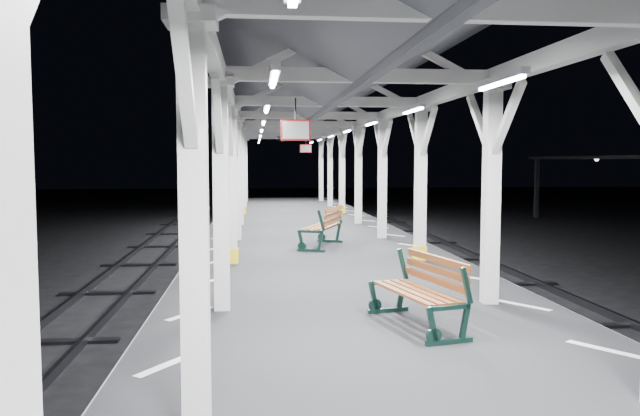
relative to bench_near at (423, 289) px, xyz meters
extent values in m
plane|color=black|center=(-0.64, 3.18, -1.49)|extent=(120.00, 120.00, 0.00)
cube|color=black|center=(-0.64, 3.18, -0.99)|extent=(6.00, 50.00, 1.00)
cube|color=silver|center=(-3.09, 3.18, -0.49)|extent=(1.00, 48.00, 0.01)
cube|color=silver|center=(1.81, 3.18, -0.49)|extent=(1.00, 48.00, 0.01)
cube|color=#2D2D33|center=(-6.19, 3.18, -1.41)|extent=(0.08, 60.00, 0.16)
cube|color=#2D2D33|center=(-5.09, 3.18, -1.41)|extent=(0.08, 60.00, 0.16)
cube|color=black|center=(-5.64, 3.18, -1.46)|extent=(2.20, 0.22, 0.06)
cube|color=#2D2D33|center=(3.81, 3.18, -1.41)|extent=(0.08, 60.00, 0.16)
cube|color=#2D2D33|center=(4.91, 3.18, -1.41)|extent=(0.08, 60.00, 0.16)
cube|color=black|center=(4.36, 3.18, -1.46)|extent=(2.20, 0.22, 0.06)
cube|color=silver|center=(-2.64, -2.82, 1.11)|extent=(0.22, 0.22, 3.20)
cube|color=silver|center=(-2.64, -2.82, 2.77)|extent=(0.40, 0.40, 0.12)
cube|color=silver|center=(-2.64, -2.27, 2.26)|extent=(0.10, 0.99, 0.99)
cube|color=silver|center=(-2.64, -3.37, 2.26)|extent=(0.10, 0.99, 0.99)
cube|color=silver|center=(-2.64, 1.18, 1.11)|extent=(0.22, 0.22, 3.20)
cube|color=silver|center=(-2.64, 1.18, 2.77)|extent=(0.40, 0.40, 0.12)
cube|color=silver|center=(-2.64, 1.73, 2.26)|extent=(0.10, 0.99, 0.99)
cube|color=silver|center=(-2.64, 0.63, 2.26)|extent=(0.10, 0.99, 0.99)
cube|color=silver|center=(-2.64, 5.18, 1.11)|extent=(0.22, 0.22, 3.20)
cube|color=silver|center=(-2.64, 5.18, 2.77)|extent=(0.40, 0.40, 0.12)
cube|color=yellow|center=(-2.64, 5.18, -0.31)|extent=(0.26, 0.26, 0.30)
cube|color=silver|center=(-2.64, 5.73, 2.26)|extent=(0.10, 0.99, 0.99)
cube|color=silver|center=(-2.64, 4.63, 2.26)|extent=(0.10, 0.99, 0.99)
cube|color=silver|center=(-2.64, 9.18, 1.11)|extent=(0.22, 0.22, 3.20)
cube|color=silver|center=(-2.64, 9.18, 2.77)|extent=(0.40, 0.40, 0.12)
cube|color=silver|center=(-2.64, 9.73, 2.26)|extent=(0.10, 0.99, 0.99)
cube|color=silver|center=(-2.64, 8.63, 2.26)|extent=(0.10, 0.99, 0.99)
cube|color=silver|center=(-2.64, 13.18, 1.11)|extent=(0.22, 0.22, 3.20)
cube|color=silver|center=(-2.64, 13.18, 2.77)|extent=(0.40, 0.40, 0.12)
cube|color=silver|center=(-2.64, 13.73, 2.26)|extent=(0.10, 0.99, 0.99)
cube|color=silver|center=(-2.64, 12.63, 2.26)|extent=(0.10, 0.99, 0.99)
cube|color=silver|center=(-2.64, 17.18, 1.11)|extent=(0.22, 0.22, 3.20)
cube|color=silver|center=(-2.64, 17.18, 2.77)|extent=(0.40, 0.40, 0.12)
cube|color=yellow|center=(-2.64, 17.18, -0.31)|extent=(0.26, 0.26, 0.30)
cube|color=silver|center=(-2.64, 17.73, 2.26)|extent=(0.10, 0.99, 0.99)
cube|color=silver|center=(-2.64, 16.63, 2.26)|extent=(0.10, 0.99, 0.99)
cube|color=silver|center=(-2.64, 21.18, 1.11)|extent=(0.22, 0.22, 3.20)
cube|color=silver|center=(-2.64, 21.18, 2.77)|extent=(0.40, 0.40, 0.12)
cube|color=silver|center=(-2.64, 21.73, 2.26)|extent=(0.10, 0.99, 0.99)
cube|color=silver|center=(-2.64, 20.63, 2.26)|extent=(0.10, 0.99, 0.99)
cube|color=silver|center=(-2.64, 25.18, 1.11)|extent=(0.22, 0.22, 3.20)
cube|color=silver|center=(-2.64, 25.18, 2.77)|extent=(0.40, 0.40, 0.12)
cube|color=silver|center=(-2.64, 25.73, 2.26)|extent=(0.10, 0.99, 0.99)
cube|color=silver|center=(-2.64, 24.63, 2.26)|extent=(0.10, 0.99, 0.99)
cube|color=silver|center=(1.36, -2.27, 2.26)|extent=(0.10, 0.99, 0.99)
cube|color=silver|center=(1.36, 1.18, 1.11)|extent=(0.22, 0.22, 3.20)
cube|color=silver|center=(1.36, 1.18, 2.77)|extent=(0.40, 0.40, 0.12)
cube|color=silver|center=(1.36, 1.73, 2.26)|extent=(0.10, 0.99, 0.99)
cube|color=silver|center=(1.36, 0.63, 2.26)|extent=(0.10, 0.99, 0.99)
cube|color=silver|center=(1.36, 5.18, 1.11)|extent=(0.22, 0.22, 3.20)
cube|color=silver|center=(1.36, 5.18, 2.77)|extent=(0.40, 0.40, 0.12)
cube|color=yellow|center=(1.36, 5.18, -0.31)|extent=(0.26, 0.26, 0.30)
cube|color=silver|center=(1.36, 5.73, 2.26)|extent=(0.10, 0.99, 0.99)
cube|color=silver|center=(1.36, 4.63, 2.26)|extent=(0.10, 0.99, 0.99)
cube|color=silver|center=(1.36, 9.18, 1.11)|extent=(0.22, 0.22, 3.20)
cube|color=silver|center=(1.36, 9.18, 2.77)|extent=(0.40, 0.40, 0.12)
cube|color=silver|center=(1.36, 9.73, 2.26)|extent=(0.10, 0.99, 0.99)
cube|color=silver|center=(1.36, 8.63, 2.26)|extent=(0.10, 0.99, 0.99)
cube|color=silver|center=(1.36, 13.18, 1.11)|extent=(0.22, 0.22, 3.20)
cube|color=silver|center=(1.36, 13.18, 2.77)|extent=(0.40, 0.40, 0.12)
cube|color=silver|center=(1.36, 13.73, 2.26)|extent=(0.10, 0.99, 0.99)
cube|color=silver|center=(1.36, 12.63, 2.26)|extent=(0.10, 0.99, 0.99)
cube|color=silver|center=(1.36, 17.18, 1.11)|extent=(0.22, 0.22, 3.20)
cube|color=silver|center=(1.36, 17.18, 2.77)|extent=(0.40, 0.40, 0.12)
cube|color=yellow|center=(1.36, 17.18, -0.31)|extent=(0.26, 0.26, 0.30)
cube|color=silver|center=(1.36, 17.73, 2.26)|extent=(0.10, 0.99, 0.99)
cube|color=silver|center=(1.36, 16.63, 2.26)|extent=(0.10, 0.99, 0.99)
cube|color=silver|center=(1.36, 21.18, 1.11)|extent=(0.22, 0.22, 3.20)
cube|color=silver|center=(1.36, 21.18, 2.77)|extent=(0.40, 0.40, 0.12)
cube|color=silver|center=(1.36, 21.73, 2.26)|extent=(0.10, 0.99, 0.99)
cube|color=silver|center=(1.36, 20.63, 2.26)|extent=(0.10, 0.99, 0.99)
cube|color=silver|center=(1.36, 25.18, 1.11)|extent=(0.22, 0.22, 3.20)
cube|color=silver|center=(1.36, 25.18, 2.77)|extent=(0.40, 0.40, 0.12)
cube|color=silver|center=(1.36, 25.73, 2.26)|extent=(0.10, 0.99, 0.99)
cube|color=silver|center=(1.36, 24.63, 2.26)|extent=(0.10, 0.99, 0.99)
cube|color=silver|center=(-2.64, 3.18, 2.89)|extent=(0.18, 48.00, 0.24)
cube|color=silver|center=(1.36, 3.18, 2.89)|extent=(0.18, 48.00, 0.24)
cube|color=silver|center=(-0.64, -2.82, 2.89)|extent=(4.20, 0.14, 0.20)
cube|color=silver|center=(-0.64, 1.18, 2.89)|extent=(4.20, 0.14, 0.20)
cube|color=silver|center=(-0.64, 5.18, 2.89)|extent=(4.20, 0.14, 0.20)
cube|color=silver|center=(-0.64, 9.18, 2.89)|extent=(4.20, 0.14, 0.20)
cube|color=silver|center=(-0.64, 13.18, 2.89)|extent=(4.20, 0.14, 0.20)
cube|color=silver|center=(-0.64, 17.18, 2.89)|extent=(4.20, 0.14, 0.20)
cube|color=silver|center=(-0.64, 21.18, 2.89)|extent=(4.20, 0.14, 0.20)
cube|color=silver|center=(-0.64, 25.18, 2.89)|extent=(4.20, 0.14, 0.20)
cube|color=silver|center=(-0.64, 3.18, 3.81)|extent=(0.16, 48.00, 0.20)
cube|color=#47494F|center=(-1.94, 3.18, 3.43)|extent=(2.80, 49.00, 1.45)
cube|color=#47494F|center=(0.66, 3.18, 3.43)|extent=(2.80, 49.00, 1.45)
cube|color=silver|center=(-1.94, -0.82, 2.61)|extent=(0.10, 1.35, 0.08)
cube|color=white|center=(-1.94, -0.82, 2.56)|extent=(0.05, 1.25, 0.05)
cube|color=silver|center=(-1.94, 3.18, 2.61)|extent=(0.10, 1.35, 0.08)
cube|color=white|center=(-1.94, 3.18, 2.56)|extent=(0.05, 1.25, 0.05)
cube|color=silver|center=(-1.94, 7.18, 2.61)|extent=(0.10, 1.35, 0.08)
cube|color=white|center=(-1.94, 7.18, 2.56)|extent=(0.05, 1.25, 0.05)
cube|color=silver|center=(-1.94, 11.18, 2.61)|extent=(0.10, 1.35, 0.08)
cube|color=white|center=(-1.94, 11.18, 2.56)|extent=(0.05, 1.25, 0.05)
cube|color=silver|center=(-1.94, 15.18, 2.61)|extent=(0.10, 1.35, 0.08)
cube|color=white|center=(-1.94, 15.18, 2.56)|extent=(0.05, 1.25, 0.05)
cube|color=silver|center=(-1.94, 19.18, 2.61)|extent=(0.10, 1.35, 0.08)
cube|color=white|center=(-1.94, 19.18, 2.56)|extent=(0.05, 1.25, 0.05)
cube|color=silver|center=(-1.94, 23.18, 2.61)|extent=(0.10, 1.35, 0.08)
cube|color=white|center=(-1.94, 23.18, 2.56)|extent=(0.05, 1.25, 0.05)
cube|color=silver|center=(0.66, -0.82, 2.61)|extent=(0.10, 1.35, 0.08)
cube|color=white|center=(0.66, -0.82, 2.56)|extent=(0.05, 1.25, 0.05)
cube|color=silver|center=(0.66, 3.18, 2.61)|extent=(0.10, 1.35, 0.08)
cube|color=white|center=(0.66, 3.18, 2.56)|extent=(0.05, 1.25, 0.05)
cube|color=silver|center=(0.66, 7.18, 2.61)|extent=(0.10, 1.35, 0.08)
cube|color=white|center=(0.66, 7.18, 2.56)|extent=(0.05, 1.25, 0.05)
cube|color=silver|center=(0.66, 11.18, 2.61)|extent=(0.10, 1.35, 0.08)
cube|color=white|center=(0.66, 11.18, 2.56)|extent=(0.05, 1.25, 0.05)
cube|color=silver|center=(0.66, 15.18, 2.61)|extent=(0.10, 1.35, 0.08)
cube|color=white|center=(0.66, 15.18, 2.56)|extent=(0.05, 1.25, 0.05)
cube|color=silver|center=(0.66, 19.18, 2.61)|extent=(0.10, 1.35, 0.08)
cube|color=white|center=(0.66, 19.18, 2.56)|extent=(0.05, 1.25, 0.05)
cube|color=silver|center=(0.66, 23.18, 2.61)|extent=(0.10, 1.35, 0.08)
cube|color=white|center=(0.66, 23.18, 2.56)|extent=(0.05, 1.25, 0.05)
cylinder|color=black|center=(-1.48, 2.66, 2.53)|extent=(0.02, 0.02, 0.36)
cube|color=red|center=(-1.48, 2.66, 2.17)|extent=(0.50, 0.03, 0.35)
cube|color=white|center=(-1.48, 2.66, 2.17)|extent=(0.44, 0.04, 0.29)
cylinder|color=black|center=(0.01, 18.69, 2.53)|extent=(0.02, 0.02, 0.36)
cube|color=red|center=(0.01, 18.69, 2.17)|extent=(0.50, 0.03, 0.35)
cube|color=white|center=(0.01, 18.69, 2.17)|extent=(0.44, 0.05, 0.29)
cube|color=black|center=(13.36, 25.18, 0.16)|extent=(0.20, 0.20, 3.30)
sphere|color=silver|center=(13.36, 19.18, 1.73)|extent=(0.20, 0.20, 0.20)
sphere|color=silver|center=(13.36, 25.18, 1.73)|extent=(0.20, 0.20, 0.20)
cube|color=#112D26|center=(0.10, -0.82, -0.46)|extent=(0.61, 0.20, 0.06)
cube|color=#112D26|center=(-0.12, -0.87, -0.26)|extent=(0.17, 0.09, 0.47)
cube|color=#112D26|center=(0.30, -0.77, -0.26)|extent=(0.15, 0.08, 0.47)
cube|color=#112D26|center=(0.32, -0.77, 0.20)|extent=(0.17, 0.09, 0.45)
cube|color=#112D26|center=(-0.29, 0.77, -0.46)|extent=(0.61, 0.20, 0.06)
cube|color=#112D26|center=(-0.51, 0.72, -0.26)|extent=(0.17, 0.09, 0.47)
cube|color=#112D26|center=(-0.09, 0.82, -0.26)|extent=(0.15, 0.08, 0.47)
cube|color=#112D26|center=(-0.07, 0.83, 0.20)|extent=(0.17, 0.09, 0.45)
cube|color=brown|center=(-0.29, -0.07, -0.03)|extent=(0.46, 1.53, 0.04)
cube|color=brown|center=(-0.16, -0.04, -0.03)|extent=(0.46, 1.53, 0.04)
cube|color=brown|center=(-0.04, -0.01, -0.03)|extent=(0.46, 1.53, 0.04)
cube|color=brown|center=(0.09, 0.02, -0.03)|extent=(0.46, 1.53, 0.04)
cube|color=brown|center=(0.16, 0.04, 0.11)|extent=(0.42, 1.52, 0.10)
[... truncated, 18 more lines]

